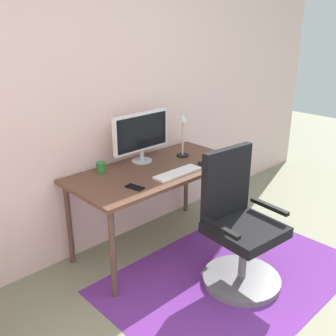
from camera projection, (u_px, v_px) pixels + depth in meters
wall_back at (108, 96)px, 3.22m from camera, size 6.00×0.10×2.60m
area_rug at (231, 276)px, 3.07m from camera, size 1.96×1.34×0.01m
desk at (156, 176)px, 3.26m from camera, size 1.48×0.71×0.74m
monitor at (141, 134)px, 3.31m from camera, size 0.57×0.18×0.43m
keyboard at (178, 173)px, 3.11m from camera, size 0.43×0.13×0.02m
computer_mouse at (203, 163)px, 3.30m from camera, size 0.06×0.10×0.03m
coffee_cup at (101, 167)px, 3.13m from camera, size 0.07×0.07×0.09m
cell_phone at (135, 187)px, 2.86m from camera, size 0.10×0.15×0.01m
desk_lamp at (183, 129)px, 3.44m from camera, size 0.11×0.11×0.39m
office_chair at (239, 234)px, 2.91m from camera, size 0.59×0.59×1.03m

